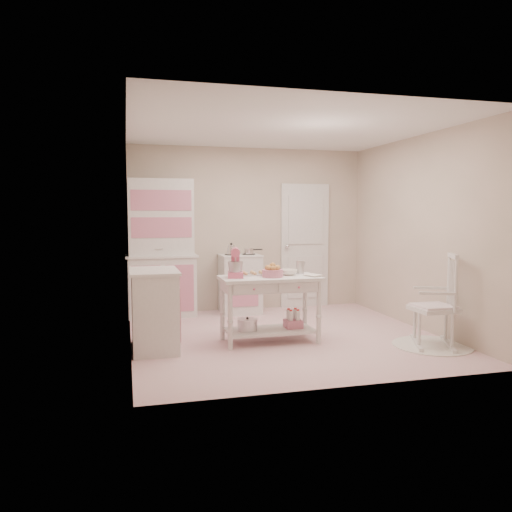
{
  "coord_description": "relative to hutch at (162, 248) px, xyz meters",
  "views": [
    {
      "loc": [
        -1.93,
        -5.94,
        1.57
      ],
      "look_at": [
        -0.3,
        0.29,
        1.01
      ],
      "focal_mm": 35.0,
      "sensor_mm": 36.0,
      "label": 1
    }
  ],
  "objects": [
    {
      "name": "room_shell",
      "position": [
        1.42,
        -1.66,
        0.61
      ],
      "size": [
        3.84,
        3.84,
        2.62
      ],
      "color": "#D0828A",
      "rests_on": "ground"
    },
    {
      "name": "door",
      "position": [
        2.37,
        0.21,
        -0.02
      ],
      "size": [
        0.82,
        0.05,
        2.04
      ],
      "primitive_type": "cube",
      "color": "silver",
      "rests_on": "ground"
    },
    {
      "name": "hutch",
      "position": [
        0.0,
        0.0,
        0.0
      ],
      "size": [
        1.06,
        0.5,
        2.08
      ],
      "primitive_type": "cube",
      "color": "silver",
      "rests_on": "ground"
    },
    {
      "name": "stove",
      "position": [
        1.2,
        -0.05,
        -0.58
      ],
      "size": [
        0.62,
        0.57,
        0.92
      ],
      "primitive_type": "cube",
      "color": "silver",
      "rests_on": "ground"
    },
    {
      "name": "base_cabinet",
      "position": [
        -0.21,
        -1.85,
        -0.58
      ],
      "size": [
        0.54,
        0.84,
        0.92
      ],
      "primitive_type": "cube",
      "color": "silver",
      "rests_on": "ground"
    },
    {
      "name": "lace_rug",
      "position": [
        2.96,
        -2.54,
        -1.03
      ],
      "size": [
        0.92,
        0.92,
        0.01
      ],
      "primitive_type": "cylinder",
      "color": "white",
      "rests_on": "ground"
    },
    {
      "name": "rocking_chair",
      "position": [
        2.96,
        -2.54,
        -0.49
      ],
      "size": [
        0.73,
        0.85,
        1.1
      ],
      "primitive_type": "cube",
      "rotation": [
        0.0,
        0.0,
        -0.42
      ],
      "color": "silver",
      "rests_on": "ground"
    },
    {
      "name": "work_table",
      "position": [
        1.16,
        -1.87,
        -0.64
      ],
      "size": [
        1.2,
        0.6,
        0.8
      ],
      "primitive_type": "cube",
      "color": "silver",
      "rests_on": "ground"
    },
    {
      "name": "stand_mixer",
      "position": [
        0.74,
        -1.85,
        -0.07
      ],
      "size": [
        0.25,
        0.31,
        0.34
      ],
      "primitive_type": "cube",
      "rotation": [
        0.0,
        0.0,
        -0.2
      ],
      "color": "#E15F83",
      "rests_on": "work_table"
    },
    {
      "name": "cookie_tray",
      "position": [
        1.01,
        -1.69,
        -0.23
      ],
      "size": [
        0.34,
        0.24,
        0.02
      ],
      "primitive_type": "cube",
      "color": "silver",
      "rests_on": "work_table"
    },
    {
      "name": "bread_basket",
      "position": [
        1.18,
        -1.92,
        -0.19
      ],
      "size": [
        0.25,
        0.25,
        0.09
      ],
      "primitive_type": "cylinder",
      "color": "#CA748F",
      "rests_on": "work_table"
    },
    {
      "name": "mixing_bowl",
      "position": [
        1.42,
        -1.79,
        -0.21
      ],
      "size": [
        0.22,
        0.22,
        0.07
      ],
      "primitive_type": "imported",
      "color": "white",
      "rests_on": "work_table"
    },
    {
      "name": "metal_pitcher",
      "position": [
        1.6,
        -1.71,
        -0.16
      ],
      "size": [
        0.1,
        0.1,
        0.17
      ],
      "primitive_type": "cylinder",
      "color": "silver",
      "rests_on": "work_table"
    },
    {
      "name": "recipe_book",
      "position": [
        1.61,
        -1.99,
        -0.23
      ],
      "size": [
        0.22,
        0.25,
        0.02
      ],
      "primitive_type": "imported",
      "rotation": [
        0.0,
        0.0,
        0.39
      ],
      "color": "white",
      "rests_on": "work_table"
    }
  ]
}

